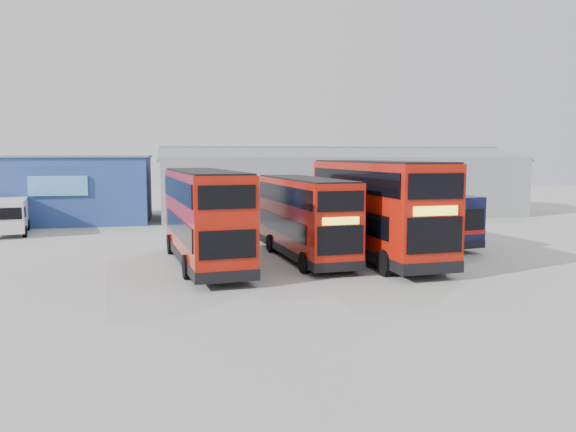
{
  "coord_description": "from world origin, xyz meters",
  "views": [
    {
      "loc": [
        -5.83,
        -27.69,
        5.14
      ],
      "look_at": [
        -0.4,
        -0.26,
        2.1
      ],
      "focal_mm": 35.0,
      "sensor_mm": 36.0,
      "label": 1
    }
  ],
  "objects_px": {
    "office_block": "(69,188)",
    "double_decker_right": "(375,210)",
    "double_decker_left": "(205,219)",
    "double_decker_centre": "(304,219)",
    "panel_van": "(9,215)",
    "maintenance_shed": "(337,184)",
    "single_decker_blue": "(408,216)"
  },
  "relations": [
    {
      "from": "panel_van",
      "to": "office_block",
      "type": "bearing_deg",
      "value": 58.03
    },
    {
      "from": "double_decker_centre",
      "to": "double_decker_right",
      "type": "bearing_deg",
      "value": -14.24
    },
    {
      "from": "office_block",
      "to": "maintenance_shed",
      "type": "relative_size",
      "value": 0.4
    },
    {
      "from": "double_decker_left",
      "to": "double_decker_right",
      "type": "height_order",
      "value": "double_decker_right"
    },
    {
      "from": "double_decker_left",
      "to": "double_decker_right",
      "type": "relative_size",
      "value": 0.92
    },
    {
      "from": "maintenance_shed",
      "to": "single_decker_blue",
      "type": "distance_m",
      "value": 16.17
    },
    {
      "from": "office_block",
      "to": "double_decker_right",
      "type": "bearing_deg",
      "value": -47.37
    },
    {
      "from": "maintenance_shed",
      "to": "single_decker_blue",
      "type": "relative_size",
      "value": 2.72
    },
    {
      "from": "double_decker_left",
      "to": "single_decker_blue",
      "type": "xyz_separation_m",
      "value": [
        12.43,
        5.47,
        -0.73
      ]
    },
    {
      "from": "double_decker_right",
      "to": "double_decker_left",
      "type": "bearing_deg",
      "value": 177.33
    },
    {
      "from": "maintenance_shed",
      "to": "single_decker_blue",
      "type": "bearing_deg",
      "value": -90.65
    },
    {
      "from": "maintenance_shed",
      "to": "double_decker_right",
      "type": "xyz_separation_m",
      "value": [
        -4.18,
        -21.37,
        -0.19
      ]
    },
    {
      "from": "double_decker_left",
      "to": "office_block",
      "type": "bearing_deg",
      "value": -71.05
    },
    {
      "from": "office_block",
      "to": "double_decker_left",
      "type": "xyz_separation_m",
      "value": [
        9.39,
        -19.59,
        -0.37
      ]
    },
    {
      "from": "single_decker_blue",
      "to": "panel_van",
      "type": "xyz_separation_m",
      "value": [
        -24.4,
        7.4,
        -0.21
      ]
    },
    {
      "from": "maintenance_shed",
      "to": "panel_van",
      "type": "relative_size",
      "value": 5.56
    },
    {
      "from": "maintenance_shed",
      "to": "double_decker_centre",
      "type": "xyz_separation_m",
      "value": [
        -7.68,
        -20.83,
        -0.6
      ]
    },
    {
      "from": "double_decker_centre",
      "to": "double_decker_right",
      "type": "xyz_separation_m",
      "value": [
        3.5,
        -0.53,
        0.41
      ]
    },
    {
      "from": "single_decker_blue",
      "to": "maintenance_shed",
      "type": "bearing_deg",
      "value": -99.29
    },
    {
      "from": "double_decker_left",
      "to": "panel_van",
      "type": "xyz_separation_m",
      "value": [
        -11.97,
        12.87,
        -0.94
      ]
    },
    {
      "from": "single_decker_blue",
      "to": "panel_van",
      "type": "distance_m",
      "value": 25.5
    },
    {
      "from": "office_block",
      "to": "panel_van",
      "type": "distance_m",
      "value": 7.32
    },
    {
      "from": "office_block",
      "to": "single_decker_blue",
      "type": "bearing_deg",
      "value": -32.92
    },
    {
      "from": "office_block",
      "to": "single_decker_blue",
      "type": "xyz_separation_m",
      "value": [
        21.82,
        -14.13,
        -1.1
      ]
    },
    {
      "from": "double_decker_centre",
      "to": "double_decker_right",
      "type": "height_order",
      "value": "double_decker_right"
    },
    {
      "from": "office_block",
      "to": "double_decker_centre",
      "type": "distance_m",
      "value": 23.66
    },
    {
      "from": "maintenance_shed",
      "to": "double_decker_left",
      "type": "bearing_deg",
      "value": -120.28
    },
    {
      "from": "double_decker_centre",
      "to": "panel_van",
      "type": "bearing_deg",
      "value": 138.8
    },
    {
      "from": "maintenance_shed",
      "to": "double_decker_left",
      "type": "xyz_separation_m",
      "value": [
        -12.61,
        -21.6,
        -0.39
      ]
    },
    {
      "from": "single_decker_blue",
      "to": "double_decker_centre",
      "type": "bearing_deg",
      "value": 23.44
    },
    {
      "from": "single_decker_blue",
      "to": "panel_van",
      "type": "bearing_deg",
      "value": -25.52
    },
    {
      "from": "double_decker_left",
      "to": "panel_van",
      "type": "bearing_deg",
      "value": -53.73
    }
  ]
}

